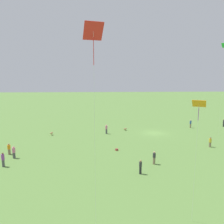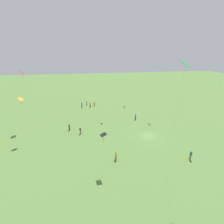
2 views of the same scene
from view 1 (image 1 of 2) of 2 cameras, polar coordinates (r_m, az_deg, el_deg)
name	(u,v)px [view 1 (image 1 of 2)]	position (r m, az deg, el deg)	size (l,w,h in m)	color
ground_plane	(154,133)	(44.70, 10.97, -5.41)	(240.00, 240.00, 0.00)	#5B843D
person_0	(106,129)	(43.14, -1.47, -4.52)	(0.58, 0.58, 1.84)	#4C4C51
person_1	(14,152)	(33.42, -24.26, -9.54)	(0.44, 0.44, 1.75)	#4C4C51
person_2	(210,142)	(38.54, 24.26, -7.19)	(0.52, 0.52, 1.63)	#847056
person_4	(140,167)	(26.14, 7.44, -14.02)	(0.46, 0.46, 1.70)	#232328
person_5	(154,158)	(29.10, 10.95, -11.65)	(0.53, 0.53, 1.73)	#847056
person_6	(9,149)	(35.30, -25.30, -8.74)	(0.58, 0.58, 1.64)	#847056
person_7	(224,123)	(55.24, 27.15, -2.55)	(0.45, 0.45, 1.74)	#232328
person_8	(191,124)	(51.08, 19.83, -2.92)	(0.52, 0.52, 1.81)	#847056
person_10	(3,160)	(30.98, -26.59, -11.06)	(0.46, 0.46, 1.85)	#4C4C51
kite_1	(199,108)	(16.80, 21.74, 1.02)	(1.18, 1.12, 9.52)	orange
kite_4	(93,39)	(13.83, -4.87, 18.58)	(1.33, 1.01, 14.31)	red
dog_0	(51,133)	(43.81, -15.54, -5.32)	(0.46, 0.77, 0.60)	tan
dog_1	(125,129)	(46.01, 3.46, -4.42)	(0.72, 0.65, 0.50)	tan
picnic_bag_0	(117,150)	(33.80, 1.23, -9.79)	(0.47, 0.45, 0.28)	#933833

